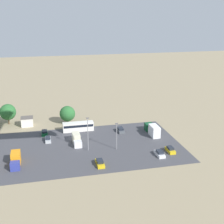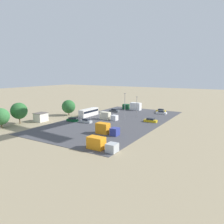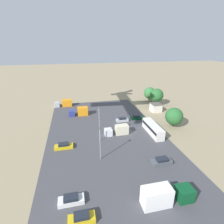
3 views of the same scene
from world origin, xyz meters
name	(u,v)px [view 1 (image 1 of 3)]	position (x,y,z in m)	size (l,w,h in m)	color
ground_plane	(73,139)	(0.00, 0.00, 0.00)	(400.00, 400.00, 0.00)	gray
parking_lot_surface	(76,148)	(0.00, 7.27, 0.04)	(63.94, 34.20, 0.08)	#424247
shed_building	(27,122)	(14.63, -16.15, 1.60)	(4.31, 4.01, 3.19)	silver
bus	(78,126)	(-2.56, -6.82, 1.73)	(10.47, 2.61, 3.06)	silver
parked_car_0	(48,139)	(7.95, -0.14, 0.67)	(1.74, 4.36, 1.43)	#ADB2B7
parked_car_1	(160,154)	(-22.70, 17.75, 0.67)	(1.91, 4.47, 1.43)	silver
parked_car_2	(170,150)	(-26.60, 16.19, 0.74)	(1.76, 4.21, 1.58)	gold
parked_car_3	(121,130)	(-16.49, -2.61, 0.70)	(1.97, 4.63, 1.49)	#4C5156
parked_car_4	(45,133)	(8.85, -5.90, 0.71)	(1.97, 4.09, 1.50)	#0C4723
parked_car_5	(100,163)	(-4.97, 19.49, 0.68)	(1.92, 4.73, 1.45)	gold
parked_truck_1	(77,139)	(-0.72, 3.68, 1.36)	(2.30, 7.20, 2.80)	silver
parked_truck_2	(16,160)	(16.94, 14.16, 1.52)	(2.42, 7.08, 3.15)	navy
parked_truck_3	(153,130)	(-26.32, 2.14, 1.72)	(2.52, 9.24, 3.58)	#0C4723
tree_near_shed	(8,112)	(21.23, -19.45, 4.64)	(5.82, 5.82, 7.56)	brown
tree_apron_mid	(67,114)	(0.22, -15.36, 3.74)	(5.67, 5.67, 6.58)	brown
light_pole_lot_centre	(88,133)	(-3.39, 9.66, 5.62)	(0.90, 0.28, 10.21)	gray
light_pole_lot_edge	(117,135)	(-11.74, 10.82, 4.64)	(0.90, 0.28, 8.27)	gray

